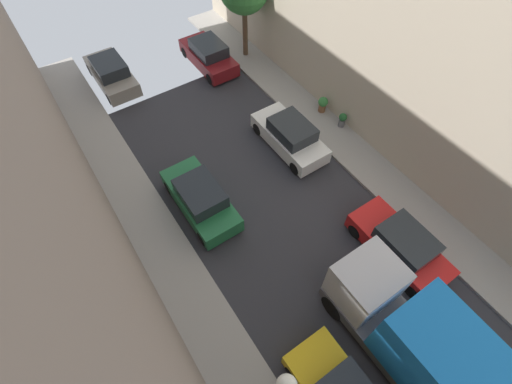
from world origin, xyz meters
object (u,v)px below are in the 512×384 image
Objects in this scene: potted_plant_0 at (323,104)px; parked_car_left_4 at (201,199)px; parked_car_right_3 at (209,55)px; potted_plant_1 at (342,119)px; parked_car_left_5 at (111,74)px; parked_car_right_1 at (401,246)px; parked_car_right_2 at (290,136)px; delivery_truck at (426,350)px.

parked_car_left_4 is at bearing -167.80° from potted_plant_0.
parked_car_right_3 is 8.94m from potted_plant_1.
parked_car_left_4 is 10.32m from parked_car_left_5.
potted_plant_1 is at bearing -70.34° from parked_car_right_3.
parked_car_left_4 is 1.00× the size of parked_car_right_1.
potted_plant_0 is 1.12× the size of potted_plant_1.
parked_car_right_1 and parked_car_right_2 have the same top height.
delivery_truck is 7.59× the size of potted_plant_0.
parked_car_left_4 is at bearing -121.56° from parked_car_right_3.
parked_car_right_2 is at bearing 75.27° from delivery_truck.
potted_plant_0 is at bearing -45.80° from parked_car_left_5.
parked_car_right_2 is 4.83× the size of potted_plant_0.
parked_car_right_2 is 0.64× the size of delivery_truck.
parked_car_left_5 and parked_car_right_1 have the same top height.
parked_car_left_4 is at bearing -90.00° from parked_car_left_5.
parked_car_left_4 reaches higher than potted_plant_1.
parked_car_right_2 is 1.00× the size of parked_car_right_3.
potted_plant_1 is at bearing 59.81° from delivery_truck.
potted_plant_0 is at bearing 94.58° from potted_plant_1.
parked_car_left_4 and parked_car_right_2 have the same top height.
delivery_truck is at bearing -82.22° from parked_car_left_5.
delivery_truck reaches higher than parked_car_left_4.
parked_car_right_3 is at bearing 112.47° from potted_plant_0.
parked_car_right_1 is 4.25m from delivery_truck.
potted_plant_0 is (8.29, 1.79, -0.08)m from parked_car_left_4.
potted_plant_1 is (8.41, -9.95, -0.14)m from parked_car_left_5.
potted_plant_0 is (2.89, -7.00, -0.08)m from parked_car_right_3.
parked_car_right_2 reaches higher than potted_plant_0.
parked_car_left_5 is 17.51m from parked_car_right_1.
parked_car_right_1 is 5.41× the size of potted_plant_1.
parked_car_left_5 is at bearing 164.17° from parked_car_right_3.
potted_plant_0 is (5.59, 11.23, -1.15)m from delivery_truck.
parked_car_left_5 is 13.03m from potted_plant_1.
parked_car_right_2 is 10.67m from delivery_truck.
delivery_truck is at bearing -130.98° from parked_car_right_1.
potted_plant_0 is 1.43m from potted_plant_1.
parked_car_right_1 is 7.35m from potted_plant_1.
potted_plant_0 is at bearing 63.53° from delivery_truck.
delivery_truck is (2.70, -19.76, 1.07)m from parked_car_left_5.
parked_car_right_3 is (0.00, 7.96, 0.00)m from parked_car_right_2.
parked_car_left_4 is 1.00× the size of parked_car_right_2.
parked_car_left_4 is 5.41× the size of potted_plant_1.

